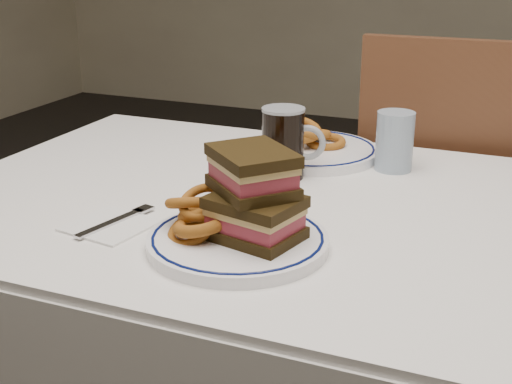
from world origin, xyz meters
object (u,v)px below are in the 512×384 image
at_px(main_plate, 238,241).
at_px(far_plate, 312,151).
at_px(beer_mug, 285,142).
at_px(reuben_sandwich, 254,194).
at_px(chair_far, 455,214).

distance_m(main_plate, far_plate, 0.49).
bearing_deg(beer_mug, main_plate, -81.42).
height_order(reuben_sandwich, far_plate, reuben_sandwich).
distance_m(reuben_sandwich, beer_mug, 0.33).
xyz_separation_m(chair_far, reuben_sandwich, (-0.21, -0.81, 0.30)).
relative_size(chair_far, far_plate, 3.49).
distance_m(chair_far, reuben_sandwich, 0.89).
xyz_separation_m(main_plate, far_plate, (-0.05, 0.49, 0.00)).
bearing_deg(chair_far, reuben_sandwich, -104.21).
relative_size(beer_mug, far_plate, 0.49).
xyz_separation_m(main_plate, beer_mug, (-0.05, 0.33, 0.06)).
height_order(beer_mug, far_plate, beer_mug).
height_order(main_plate, far_plate, same).
bearing_deg(main_plate, chair_far, 74.55).
height_order(reuben_sandwich, beer_mug, reuben_sandwich).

